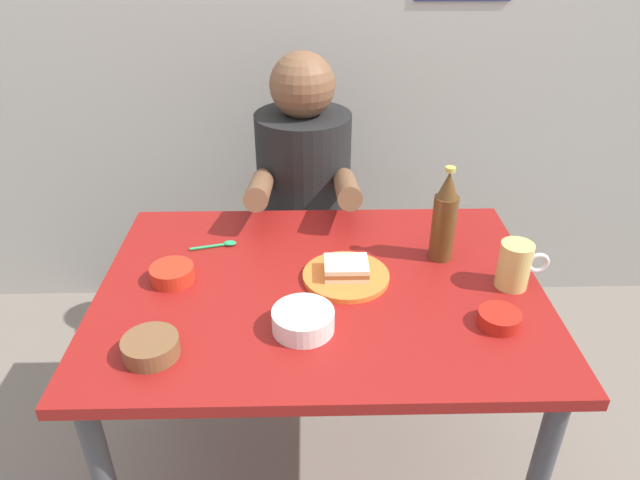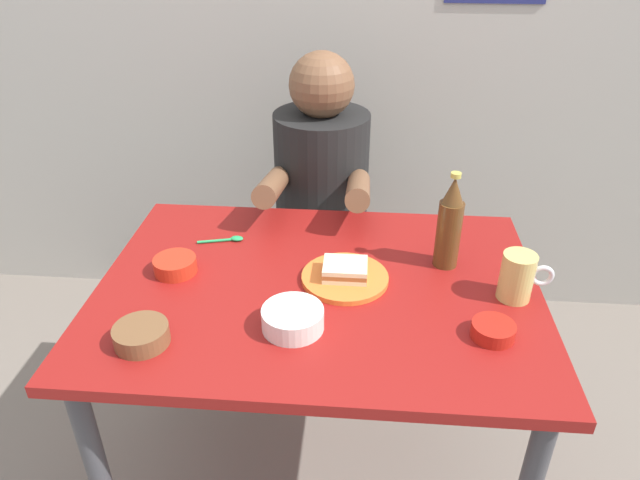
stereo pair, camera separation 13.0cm
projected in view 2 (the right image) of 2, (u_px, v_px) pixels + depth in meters
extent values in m
plane|color=slate|center=(319.00, 477.00, 1.83)|extent=(6.00, 6.00, 0.00)
cube|color=maroon|center=(318.00, 289.00, 1.46)|extent=(1.10, 0.80, 0.03)
cylinder|color=#3F3F44|center=(184.00, 313.00, 1.97)|extent=(0.05, 0.05, 0.71)
cylinder|color=#3F3F44|center=(476.00, 328.00, 1.90)|extent=(0.05, 0.05, 0.71)
cylinder|color=#4C4C51|center=(321.00, 304.00, 2.27)|extent=(0.08, 0.08, 0.41)
cylinder|color=maroon|center=(321.00, 255.00, 2.15)|extent=(0.34, 0.34, 0.04)
cylinder|color=black|center=(322.00, 187.00, 2.01)|extent=(0.32, 0.32, 0.52)
sphere|color=brown|center=(322.00, 85.00, 1.83)|extent=(0.21, 0.21, 0.21)
cylinder|color=brown|center=(272.00, 186.00, 1.74)|extent=(0.07, 0.31, 0.14)
cylinder|color=brown|center=(358.00, 189.00, 1.73)|extent=(0.07, 0.31, 0.14)
cylinder|color=orange|center=(345.00, 278.00, 1.46)|extent=(0.22, 0.22, 0.01)
cube|color=beige|center=(345.00, 273.00, 1.46)|extent=(0.11, 0.09, 0.01)
cube|color=#9E592D|center=(345.00, 269.00, 1.45)|extent=(0.11, 0.09, 0.01)
cube|color=beige|center=(345.00, 265.00, 1.44)|extent=(0.11, 0.09, 0.01)
cylinder|color=#D1BC66|center=(517.00, 277.00, 1.37)|extent=(0.08, 0.08, 0.12)
torus|color=silver|center=(542.00, 276.00, 1.37)|extent=(0.06, 0.01, 0.06)
cylinder|color=#593819|center=(448.00, 234.00, 1.49)|extent=(0.06, 0.06, 0.18)
cone|color=#593819|center=(454.00, 190.00, 1.42)|extent=(0.05, 0.05, 0.07)
cylinder|color=#BFB74C|center=(456.00, 175.00, 1.40)|extent=(0.03, 0.03, 0.01)
cylinder|color=red|center=(175.00, 265.00, 1.49)|extent=(0.11, 0.11, 0.04)
cylinder|color=#A33521|center=(175.00, 262.00, 1.48)|extent=(0.09, 0.09, 0.02)
cylinder|color=silver|center=(293.00, 319.00, 1.29)|extent=(0.14, 0.14, 0.05)
cylinder|color=tan|center=(293.00, 315.00, 1.29)|extent=(0.11, 0.11, 0.02)
cylinder|color=brown|center=(141.00, 335.00, 1.25)|extent=(0.12, 0.12, 0.04)
cylinder|color=brown|center=(141.00, 332.00, 1.25)|extent=(0.10, 0.10, 0.02)
cylinder|color=#B21E14|center=(493.00, 330.00, 1.27)|extent=(0.10, 0.10, 0.03)
cylinder|color=maroon|center=(494.00, 328.00, 1.27)|extent=(0.08, 0.08, 0.02)
cylinder|color=#26A559|center=(217.00, 241.00, 1.63)|extent=(0.11, 0.03, 0.01)
ellipsoid|color=#26A559|center=(237.00, 238.00, 1.63)|extent=(0.04, 0.02, 0.01)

